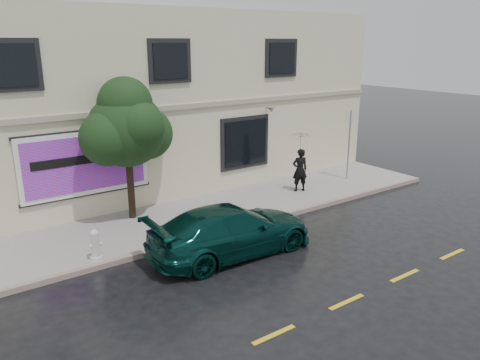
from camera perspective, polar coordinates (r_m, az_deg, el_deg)
ground at (r=13.82m, az=1.95°, el=-8.51°), size 90.00×90.00×0.00m
sidewalk at (r=16.28m, az=-5.02°, el=-4.28°), size 20.00×3.50×0.15m
curb at (r=14.91m, az=-1.57°, el=-6.25°), size 20.00×0.18×0.16m
road_marking at (r=11.57m, az=12.87°, el=-14.28°), size 19.00×0.12×0.01m
building at (r=20.53m, az=-13.57°, el=9.54°), size 20.00×8.12×7.00m
billboard at (r=15.95m, az=-18.26°, el=1.93°), size 4.30×0.16×2.20m
car at (r=13.32m, az=-1.07°, el=-6.15°), size 4.95×2.30×1.42m
pedestrian at (r=18.48m, az=7.31°, el=1.22°), size 0.72×0.60×1.71m
umbrella at (r=18.20m, az=7.44°, el=4.84°), size 1.19×1.19×0.68m
street_tree at (r=15.44m, az=-13.64°, el=5.96°), size 2.43×2.43×4.21m
fire_hydrant at (r=13.34m, az=-17.22°, el=-7.57°), size 0.35×0.33×0.86m
sign_pole at (r=20.32m, az=13.17°, el=4.93°), size 0.34×0.17×2.97m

